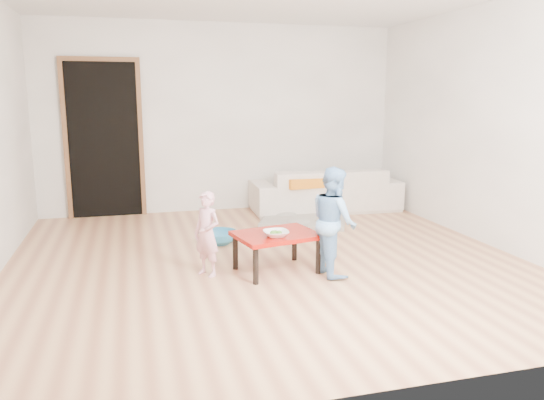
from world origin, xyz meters
name	(u,v)px	position (x,y,z in m)	size (l,w,h in m)	color
floor	(267,260)	(0.00, 0.00, 0.00)	(5.00, 5.00, 0.01)	#AC6D49
back_wall	(222,118)	(0.00, 2.50, 1.30)	(5.00, 0.02, 2.60)	white
right_wall	(491,126)	(2.50, 0.00, 1.30)	(0.02, 5.00, 2.60)	white
doorway	(104,141)	(-1.60, 2.48, 1.02)	(1.02, 0.08, 2.11)	brown
sofa	(325,189)	(1.39, 2.05, 0.30)	(2.08, 0.81, 0.61)	beige
cushion	(302,182)	(0.96, 1.84, 0.46)	(0.49, 0.43, 0.13)	orange
red_table	(276,252)	(0.00, -0.36, 0.18)	(0.74, 0.55, 0.37)	#9B1008
bowl	(276,234)	(-0.04, -0.48, 0.40)	(0.23, 0.23, 0.06)	white
broccoli	(276,234)	(-0.04, -0.48, 0.40)	(0.12, 0.12, 0.06)	#2D5919
child_pink	(207,234)	(-0.64, -0.30, 0.39)	(0.28, 0.19, 0.78)	pink
child_blue	(334,221)	(0.49, -0.56, 0.50)	(0.48, 0.38, 1.00)	#6097DE
basin	(218,237)	(-0.37, 0.72, 0.07)	(0.43, 0.43, 0.13)	teal
blanket	(304,220)	(0.88, 1.45, 0.03)	(1.06, 0.88, 0.05)	#B0A79B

